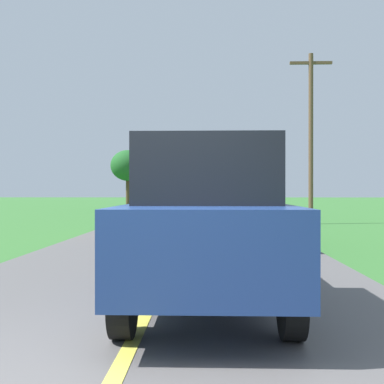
{
  "coord_description": "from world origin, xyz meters",
  "views": [
    {
      "loc": [
        0.67,
        -3.33,
        1.44
      ],
      "look_at": [
        0.22,
        11.17,
        1.4
      ],
      "focal_mm": 44.93,
      "sensor_mm": 36.0,
      "label": 1
    }
  ],
  "objects_px": {
    "banana_truck_far": "(202,190)",
    "roadside_tree_near_left": "(128,166)",
    "utility_pole_roadside": "(311,133)",
    "following_car": "(207,222)",
    "banana_truck_near": "(205,190)"
  },
  "relations": [
    {
      "from": "banana_truck_near",
      "to": "roadside_tree_near_left",
      "type": "distance_m",
      "value": 23.02
    },
    {
      "from": "utility_pole_roadside",
      "to": "following_car",
      "type": "distance_m",
      "value": 16.18
    },
    {
      "from": "banana_truck_near",
      "to": "banana_truck_far",
      "type": "distance_m",
      "value": 13.19
    },
    {
      "from": "utility_pole_roadside",
      "to": "roadside_tree_near_left",
      "type": "height_order",
      "value": "utility_pole_roadside"
    },
    {
      "from": "banana_truck_near",
      "to": "roadside_tree_near_left",
      "type": "xyz_separation_m",
      "value": [
        -5.91,
        22.17,
        1.85
      ]
    },
    {
      "from": "banana_truck_far",
      "to": "roadside_tree_near_left",
      "type": "xyz_separation_m",
      "value": [
        -5.69,
        8.99,
        1.85
      ]
    },
    {
      "from": "banana_truck_far",
      "to": "roadside_tree_near_left",
      "type": "height_order",
      "value": "roadside_tree_near_left"
    },
    {
      "from": "roadside_tree_near_left",
      "to": "following_car",
      "type": "height_order",
      "value": "roadside_tree_near_left"
    },
    {
      "from": "banana_truck_near",
      "to": "following_car",
      "type": "bearing_deg",
      "value": -89.7
    },
    {
      "from": "banana_truck_near",
      "to": "roadside_tree_near_left",
      "type": "bearing_deg",
      "value": 104.93
    },
    {
      "from": "banana_truck_near",
      "to": "utility_pole_roadside",
      "type": "bearing_deg",
      "value": 57.72
    },
    {
      "from": "banana_truck_far",
      "to": "roadside_tree_near_left",
      "type": "distance_m",
      "value": 10.8
    },
    {
      "from": "banana_truck_far",
      "to": "utility_pole_roadside",
      "type": "distance_m",
      "value": 8.05
    },
    {
      "from": "banana_truck_near",
      "to": "banana_truck_far",
      "type": "height_order",
      "value": "same"
    },
    {
      "from": "banana_truck_near",
      "to": "following_car",
      "type": "height_order",
      "value": "banana_truck_near"
    }
  ]
}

